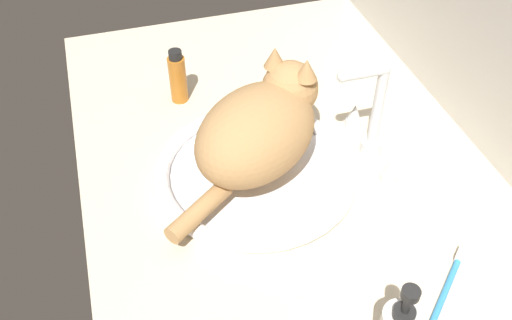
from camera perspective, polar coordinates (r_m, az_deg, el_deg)
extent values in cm
cube|color=beige|center=(110.06, 2.48, -0.29)|extent=(112.32, 75.47, 3.00)
cube|color=beige|center=(114.23, 22.04, 11.14)|extent=(112.32, 2.40, 44.16)
torus|color=white|center=(104.37, 0.00, -1.04)|extent=(37.53, 37.53, 2.75)
cylinder|color=white|center=(105.13, 0.00, -1.46)|extent=(33.39, 33.39, 0.60)
cylinder|color=silver|center=(111.47, 11.44, 1.33)|extent=(4.00, 4.00, 2.56)
cylinder|color=silver|center=(105.38, 12.16, 5.21)|extent=(2.00, 2.00, 16.71)
sphere|color=silver|center=(100.55, 12.86, 8.94)|extent=(2.20, 2.20, 2.20)
cylinder|color=silver|center=(98.89, 10.82, 8.64)|extent=(2.00, 7.83, 2.00)
sphere|color=silver|center=(97.35, 8.72, 8.32)|extent=(2.10, 2.10, 2.10)
cylinder|color=silver|center=(117.09, 9.75, 3.70)|extent=(3.20, 3.20, 1.60)
cone|color=silver|center=(115.38, 9.91, 4.75)|extent=(2.88, 2.88, 3.88)
cylinder|color=silver|center=(106.82, 13.22, -1.65)|extent=(3.20, 3.20, 1.60)
cone|color=silver|center=(104.95, 13.46, -0.60)|extent=(2.88, 2.88, 3.88)
ellipsoid|color=tan|center=(98.29, 0.00, 2.68)|extent=(29.53, 31.09, 15.18)
sphere|color=tan|center=(102.61, 3.43, 7.18)|extent=(10.31, 10.31, 10.31)
cone|color=tan|center=(100.86, 2.08, 10.35)|extent=(3.92, 3.92, 3.87)
cone|color=tan|center=(98.09, 5.07, 9.13)|extent=(3.92, 3.92, 3.87)
ellipsoid|color=silver|center=(105.88, 4.59, 7.71)|extent=(5.32, 5.07, 3.30)
ellipsoid|color=silver|center=(104.40, 2.93, 4.93)|extent=(12.14, 11.58, 8.35)
cylinder|color=tan|center=(94.04, -5.74, -5.12)|extent=(10.63, 12.76, 3.20)
cylinder|color=black|center=(74.78, 14.69, -14.69)|extent=(2.86, 2.86, 1.20)
cylinder|color=black|center=(72.99, 14.99, -13.79)|extent=(1.04, 1.04, 3.13)
cylinder|color=black|center=(71.23, 15.31, -12.84)|extent=(2.34, 2.34, 1.20)
cylinder|color=#B2661E|center=(120.91, -7.86, 8.03)|extent=(3.65, 3.65, 10.38)
cylinder|color=black|center=(117.52, -8.14, 10.44)|extent=(2.74, 2.74, 1.80)
cylinder|color=#338CD1|center=(92.84, 18.35, -12.83)|extent=(10.65, 11.51, 1.00)
cube|color=white|center=(97.84, 19.92, -8.86)|extent=(2.64, 2.73, 1.20)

